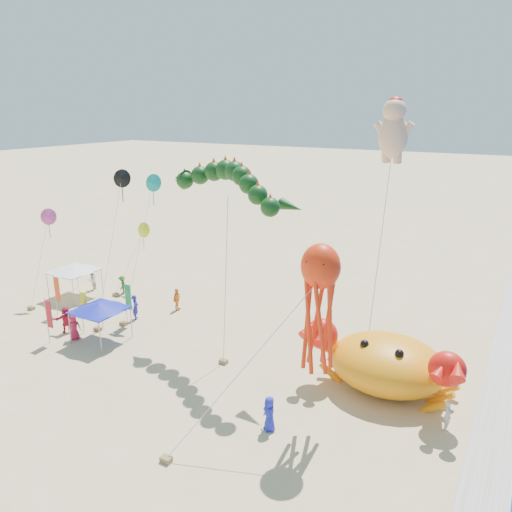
{
  "coord_description": "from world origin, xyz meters",
  "views": [
    {
      "loc": [
        12.19,
        -22.89,
        15.06
      ],
      "look_at": [
        -2.0,
        2.0,
        6.5
      ],
      "focal_mm": 35.0,
      "sensor_mm": 36.0,
      "label": 1
    }
  ],
  "objects_px": {
    "cherub_kite": "(393,129)",
    "canopy_blue": "(99,307)",
    "dragon_kite": "(226,188)",
    "canopy_white": "(74,268)",
    "crab_inflatable": "(387,362)",
    "octopus_kite": "(319,299)"
  },
  "relations": [
    {
      "from": "canopy_blue",
      "to": "cherub_kite",
      "type": "bearing_deg",
      "value": 38.66
    },
    {
      "from": "dragon_kite",
      "to": "canopy_blue",
      "type": "bearing_deg",
      "value": -156.67
    },
    {
      "from": "cherub_kite",
      "to": "canopy_white",
      "type": "height_order",
      "value": "cherub_kite"
    },
    {
      "from": "dragon_kite",
      "to": "cherub_kite",
      "type": "distance_m",
      "value": 11.95
    },
    {
      "from": "cherub_kite",
      "to": "crab_inflatable",
      "type": "bearing_deg",
      "value": -71.65
    },
    {
      "from": "dragon_kite",
      "to": "canopy_white",
      "type": "xyz_separation_m",
      "value": [
        -15.89,
        1.45,
        -8.04
      ]
    },
    {
      "from": "cherub_kite",
      "to": "octopus_kite",
      "type": "xyz_separation_m",
      "value": [
        0.78,
        -13.71,
        -7.01
      ]
    },
    {
      "from": "dragon_kite",
      "to": "canopy_white",
      "type": "height_order",
      "value": "dragon_kite"
    },
    {
      "from": "crab_inflatable",
      "to": "canopy_white",
      "type": "xyz_separation_m",
      "value": [
        -26.2,
        1.41,
        0.78
      ]
    },
    {
      "from": "cherub_kite",
      "to": "canopy_white",
      "type": "relative_size",
      "value": 4.42
    },
    {
      "from": "dragon_kite",
      "to": "octopus_kite",
      "type": "height_order",
      "value": "dragon_kite"
    },
    {
      "from": "dragon_kite",
      "to": "canopy_white",
      "type": "bearing_deg",
      "value": 174.79
    },
    {
      "from": "crab_inflatable",
      "to": "cherub_kite",
      "type": "bearing_deg",
      "value": 108.35
    },
    {
      "from": "canopy_blue",
      "to": "canopy_white",
      "type": "bearing_deg",
      "value": 148.83
    },
    {
      "from": "crab_inflatable",
      "to": "cherub_kite",
      "type": "xyz_separation_m",
      "value": [
        -2.91,
        8.78,
        12.03
      ]
    },
    {
      "from": "canopy_white",
      "to": "crab_inflatable",
      "type": "bearing_deg",
      "value": -3.07
    },
    {
      "from": "dragon_kite",
      "to": "canopy_white",
      "type": "relative_size",
      "value": 3.27
    },
    {
      "from": "octopus_kite",
      "to": "canopy_white",
      "type": "bearing_deg",
      "value": 165.25
    },
    {
      "from": "octopus_kite",
      "to": "canopy_blue",
      "type": "relative_size",
      "value": 2.79
    },
    {
      "from": "crab_inflatable",
      "to": "canopy_blue",
      "type": "distance_m",
      "value": 18.52
    },
    {
      "from": "cherub_kite",
      "to": "canopy_blue",
      "type": "xyz_separation_m",
      "value": [
        -15.27,
        -12.22,
        -11.25
      ]
    },
    {
      "from": "crab_inflatable",
      "to": "cherub_kite",
      "type": "distance_m",
      "value": 15.17
    }
  ]
}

